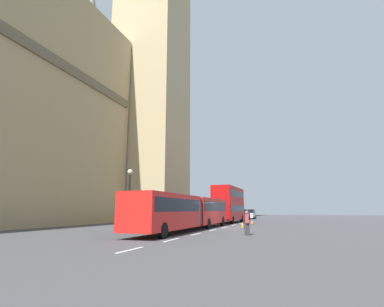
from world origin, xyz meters
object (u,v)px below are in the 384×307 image
at_px(double_decker_bus, 229,203).
at_px(traffic_cone_west, 242,225).
at_px(pedestrian_near_cones, 247,222).
at_px(sedan_trailing, 250,214).
at_px(sedan_lead, 243,215).
at_px(street_lamp, 129,195).
at_px(traffic_cone_middle, 252,222).
at_px(articulated_bus, 188,210).

bearing_deg(double_decker_bus, traffic_cone_west, -161.54).
bearing_deg(pedestrian_near_cones, traffic_cone_west, 12.17).
bearing_deg(sedan_trailing, sedan_lead, 178.64).
distance_m(sedan_trailing, traffic_cone_west, 30.70).
bearing_deg(street_lamp, sedan_trailing, -6.88).
xyz_separation_m(sedan_trailing, pedestrian_near_cones, (-38.94, -5.60, -0.00)).
xyz_separation_m(traffic_cone_west, traffic_cone_middle, (7.07, 0.06, 0.00)).
xyz_separation_m(double_decker_bus, traffic_cone_west, (-11.59, -3.87, -2.43)).
relative_size(articulated_bus, pedestrian_near_cones, 11.18).
xyz_separation_m(articulated_bus, double_decker_bus, (16.61, 0.00, 0.96)).
relative_size(double_decker_bus, traffic_cone_middle, 18.02).
relative_size(sedan_lead, sedan_trailing, 1.00).
relative_size(double_decker_bus, sedan_lead, 2.37).
distance_m(sedan_trailing, traffic_cone_middle, 23.70).
distance_m(articulated_bus, sedan_lead, 28.35).
bearing_deg(traffic_cone_middle, pedestrian_near_cones, -173.06).
height_order(traffic_cone_middle, street_lamp, street_lamp).
height_order(sedan_lead, traffic_cone_west, sedan_lead).
bearing_deg(double_decker_bus, sedan_trailing, -0.29).
xyz_separation_m(articulated_bus, pedestrian_near_cones, (-3.46, -5.70, -0.83)).
relative_size(double_decker_bus, traffic_cone_west, 18.02).
height_order(articulated_bus, traffic_cone_west, articulated_bus).
bearing_deg(traffic_cone_west, articulated_bus, 142.41).
relative_size(sedan_lead, street_lamp, 0.83).
xyz_separation_m(articulated_bus, traffic_cone_middle, (12.09, -3.80, -1.46)).
xyz_separation_m(sedan_trailing, street_lamp, (-38.10, 4.60, 2.14)).
bearing_deg(traffic_cone_middle, sedan_trailing, 9.01).
xyz_separation_m(traffic_cone_middle, street_lamp, (-14.71, 8.31, 2.77)).
bearing_deg(pedestrian_near_cones, sedan_lead, 10.29).
bearing_deg(traffic_cone_west, street_lamp, 132.37).
height_order(articulated_bus, pedestrian_near_cones, articulated_bus).
distance_m(articulated_bus, street_lamp, 5.37).
relative_size(articulated_bus, traffic_cone_west, 32.58).
xyz_separation_m(double_decker_bus, street_lamp, (-19.22, 4.50, 0.35)).
height_order(double_decker_bus, pedestrian_near_cones, double_decker_bus).
xyz_separation_m(sedan_lead, traffic_cone_west, (-23.31, -3.94, -0.63)).
bearing_deg(articulated_bus, street_lamp, 120.13).
height_order(double_decker_bus, sedan_lead, double_decker_bus).
relative_size(traffic_cone_middle, street_lamp, 0.11).
height_order(articulated_bus, sedan_lead, articulated_bus).
xyz_separation_m(double_decker_bus, traffic_cone_middle, (-4.52, -3.80, -2.43)).
bearing_deg(street_lamp, traffic_cone_middle, -29.47).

